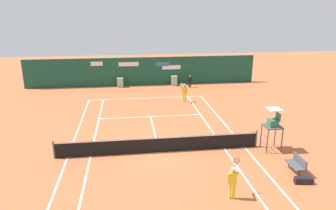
# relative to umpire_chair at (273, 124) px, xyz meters

# --- Properties ---
(ground_plane) EXTENTS (80.00, 80.00, 0.01)m
(ground_plane) POSITION_rel_umpire_chair_xyz_m (-6.74, 1.06, -1.64)
(ground_plane) COLOR #BC6038
(tennis_net) EXTENTS (12.10, 0.10, 1.07)m
(tennis_net) POSITION_rel_umpire_chair_xyz_m (-6.74, 0.49, -1.14)
(tennis_net) COLOR #4C4C51
(tennis_net) RESTS_ON ground_plane
(sponsor_back_wall) EXTENTS (25.00, 1.02, 3.07)m
(sponsor_back_wall) POSITION_rel_umpire_chair_xyz_m (-6.72, 17.46, -0.16)
(sponsor_back_wall) COLOR #194C38
(sponsor_back_wall) RESTS_ON ground_plane
(umpire_chair) EXTENTS (1.00, 1.00, 2.59)m
(umpire_chair) POSITION_rel_umpire_chair_xyz_m (0.00, 0.00, 0.00)
(umpire_chair) COLOR #47474C
(umpire_chair) RESTS_ON ground_plane
(player_bench) EXTENTS (0.54, 1.25, 0.88)m
(player_bench) POSITION_rel_umpire_chair_xyz_m (0.09, -2.81, -1.14)
(player_bench) COLOR #38383D
(player_bench) RESTS_ON ground_plane
(equipment_bag) EXTENTS (0.97, 0.42, 0.32)m
(equipment_bag) POSITION_rel_umpire_chair_xyz_m (-0.04, -3.89, -1.49)
(equipment_bag) COLOR black
(equipment_bag) RESTS_ON ground_plane
(player_on_baseline) EXTENTS (0.77, 0.69, 1.88)m
(player_on_baseline) POSITION_rel_umpire_chair_xyz_m (-3.40, 10.49, -0.64)
(player_on_baseline) COLOR yellow
(player_on_baseline) RESTS_ON ground_plane
(player_near_side) EXTENTS (0.70, 0.64, 1.77)m
(player_near_side) POSITION_rel_umpire_chair_xyz_m (-3.99, -4.61, -0.72)
(player_near_side) COLOR yellow
(player_near_side) RESTS_ON ground_plane
(ball_kid_left_post) EXTENTS (0.43, 0.21, 1.31)m
(ball_kid_left_post) POSITION_rel_umpire_chair_xyz_m (-1.81, 15.78, -0.89)
(ball_kid_left_post) COLOR black
(ball_kid_left_post) RESTS_ON ground_plane
(tennis_ball_by_sideline) EXTENTS (0.07, 0.07, 0.07)m
(tennis_ball_by_sideline) POSITION_rel_umpire_chair_xyz_m (-7.21, 10.98, -1.61)
(tennis_ball_by_sideline) COLOR #CCE033
(tennis_ball_by_sideline) RESTS_ON ground_plane
(tennis_ball_mid_court) EXTENTS (0.07, 0.07, 0.07)m
(tennis_ball_mid_court) POSITION_rel_umpire_chair_xyz_m (-8.31, 6.00, -1.61)
(tennis_ball_mid_court) COLOR #CCE033
(tennis_ball_mid_court) RESTS_ON ground_plane
(tennis_ball_near_service_line) EXTENTS (0.07, 0.07, 0.07)m
(tennis_ball_near_service_line) POSITION_rel_umpire_chair_xyz_m (-9.70, 6.86, -1.61)
(tennis_ball_near_service_line) COLOR #CCE033
(tennis_ball_near_service_line) RESTS_ON ground_plane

